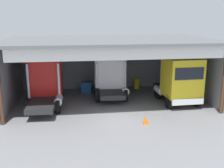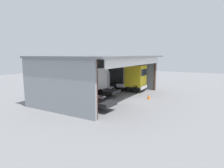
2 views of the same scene
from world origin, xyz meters
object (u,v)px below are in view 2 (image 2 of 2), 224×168
at_px(traffic_cone, 149,97).
at_px(truck_red_left_bay, 81,88).
at_px(truck_white_center_bay, 96,81).
at_px(truck_yellow_right_bay, 134,78).
at_px(oil_drum, 94,87).
at_px(tool_cart, 78,93).

bearing_deg(traffic_cone, truck_red_left_bay, 144.60).
bearing_deg(truck_white_center_bay, truck_yellow_right_bay, -27.49).
height_order(oil_drum, tool_cart, tool_cart).
xyz_separation_m(truck_red_left_bay, oil_drum, (8.07, 4.18, -1.39)).
height_order(tool_cart, traffic_cone, tool_cart).
relative_size(truck_yellow_right_bay, traffic_cone, 9.39).
relative_size(truck_yellow_right_bay, oil_drum, 5.59).
xyz_separation_m(tool_cart, traffic_cone, (3.38, -7.82, -0.22)).
bearing_deg(truck_white_center_bay, traffic_cone, -74.85).
height_order(truck_yellow_right_bay, tool_cart, truck_yellow_right_bay).
xyz_separation_m(oil_drum, tool_cart, (-4.89, -1.02, 0.03)).
height_order(oil_drum, traffic_cone, oil_drum).
distance_m(truck_white_center_bay, truck_yellow_right_bay, 5.79).
xyz_separation_m(truck_red_left_bay, truck_yellow_right_bay, (10.15, -1.11, 0.05)).
bearing_deg(truck_yellow_right_bay, truck_red_left_bay, -7.90).
xyz_separation_m(truck_white_center_bay, traffic_cone, (1.39, -6.48, -1.60)).
height_order(truck_white_center_bay, tool_cart, truck_white_center_bay).
distance_m(truck_white_center_bay, traffic_cone, 6.82).
relative_size(truck_white_center_bay, truck_yellow_right_bay, 0.91).
bearing_deg(oil_drum, truck_red_left_bay, -152.59).
bearing_deg(truck_yellow_right_bay, oil_drum, -70.19).
bearing_deg(traffic_cone, truck_white_center_bay, 102.11).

